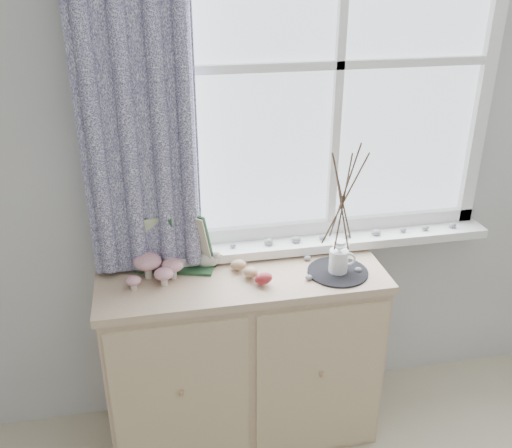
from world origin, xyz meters
name	(u,v)px	position (x,y,z in m)	size (l,w,h in m)	color
sideboard	(243,357)	(-0.15, 1.75, 0.43)	(1.20, 0.45, 0.85)	#C8AC8C
botanical_book	(174,244)	(-0.42, 1.82, 0.98)	(0.38, 0.13, 0.26)	#204325
toadstool_cluster	(155,267)	(-0.50, 1.78, 0.91)	(0.24, 0.17, 0.11)	beige
wooden_eggs	(251,272)	(-0.12, 1.72, 0.88)	(0.14, 0.18, 0.07)	tan
songbird_figurine	(206,258)	(-0.29, 1.85, 0.89)	(0.15, 0.07, 0.08)	beige
crocheted_doily	(338,272)	(0.25, 1.69, 0.85)	(0.25, 0.25, 0.01)	black
twig_pitcher	(343,197)	(0.25, 1.69, 1.19)	(0.27, 0.27, 0.60)	white
sideboard_pebbles	(313,265)	(0.15, 1.75, 0.86)	(0.33, 0.23, 0.02)	gray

